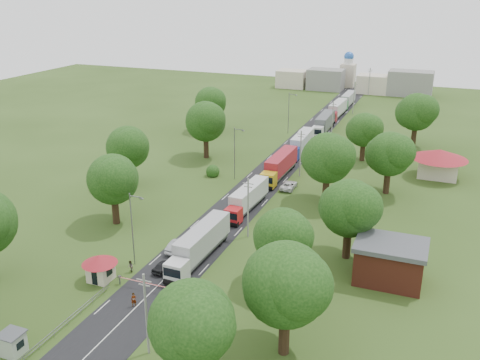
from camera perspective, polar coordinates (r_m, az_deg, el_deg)
The scene contains 46 objects.
ground at distance 86.01m, azimuth -0.94°, elevation -3.55°, with size 260.00×260.00×0.00m, color #2C4316.
road at distance 103.46m, azimuth 3.28°, elevation 0.62°, with size 8.00×200.00×0.04m, color black.
boom_barrier at distance 66.41m, azimuth -10.44°, elevation -10.74°, with size 9.22×0.35×1.18m.
guard_booth at distance 68.76m, azimuth -14.71°, elevation -8.73°, with size 4.40×4.40×3.45m.
kiosk at distance 59.75m, azimuth -23.11°, elevation -15.71°, with size 2.30×2.30×2.41m.
guard_rail at distance 62.14m, azimuth -18.32°, elevation -14.90°, with size 0.10×17.00×1.70m, color slate, non-canonical shape.
info_sign at distance 115.00m, azimuth 8.15°, elevation 4.05°, with size 0.12×3.10×4.10m.
pole_0 at distance 54.13m, azimuth -9.98°, elevation -13.80°, with size 1.60×0.24×9.00m.
pole_1 at distance 76.32m, azimuth 0.86°, elevation -2.92°, with size 1.60×0.24×9.00m.
pole_2 at distance 101.42m, azimuth 6.47°, elevation 2.91°, with size 1.60×0.24×9.00m.
pole_3 at distance 127.74m, azimuth 9.83°, elevation 6.37°, with size 1.60×0.24×9.00m.
pole_4 at distance 154.65m, azimuth 12.05°, elevation 8.63°, with size 1.60×0.24×9.00m.
pole_5 at distance 181.88m, azimuth 13.63°, elevation 10.21°, with size 1.60×0.24×9.00m.
lamp_0 at distance 69.90m, azimuth -11.35°, elevation -4.83°, with size 2.03×0.22×10.00m.
lamp_1 at distance 98.99m, azimuth -0.51°, elevation 3.13°, with size 2.03×0.22×10.00m.
lamp_2 at distance 131.00m, azimuth 5.27°, elevation 7.32°, with size 2.03×0.22×10.00m.
tree_0 at distance 47.96m, azimuth -5.09°, elevation -14.83°, with size 8.80×8.80×11.07m.
tree_1 at distance 52.03m, azimuth 4.95°, elevation -10.92°, with size 9.60×9.60×12.05m.
tree_2 at distance 63.71m, azimuth 4.59°, elevation -6.01°, with size 8.00×8.00×10.10m.
tree_3 at distance 71.16m, azimuth 11.62°, elevation -2.91°, with size 8.80×8.80×11.07m.
tree_4 at distance 88.78m, azimuth 9.35°, elevation 2.37°, with size 9.60×9.60×12.05m.
tree_5 at distance 95.27m, azimuth 15.67°, elevation 2.72°, with size 8.80×8.80×11.07m.
tree_6 at distance 112.46m, azimuth 13.12°, elevation 5.25°, with size 8.00×8.00×10.10m.
tree_7 at distance 125.91m, azimuth 18.32°, elevation 6.92°, with size 9.60×9.60×12.05m.
tree_10 at distance 82.12m, azimuth -13.36°, elevation 0.13°, with size 8.80×8.80×11.07m.
tree_11 at distance 97.65m, azimuth -11.84°, elevation 3.47°, with size 8.80×8.80×11.07m.
tree_12 at distance 111.48m, azimuth -3.66°, elevation 6.28°, with size 9.60×9.60×12.05m.
tree_13 at distance 132.57m, azimuth -3.15°, elevation 8.27°, with size 8.80×8.80×11.07m.
house_brick at distance 68.77m, azimuth 15.68°, elevation -8.37°, with size 8.60×6.60×5.20m.
house_cream at distance 107.29m, azimuth 20.47°, elevation 2.11°, with size 10.08×10.08×5.80m.
distant_town at distance 187.66m, azimuth 12.36°, elevation 10.23°, with size 52.00×8.00×8.00m.
church at distance 195.92m, azimuth 11.44°, elevation 11.27°, with size 5.00×5.00×12.30m.
truck_0 at distance 71.57m, azimuth -4.35°, elevation -6.82°, with size 2.89×15.04×4.16m.
truck_1 at distance 86.38m, azimuth 0.77°, elevation -1.98°, with size 2.89×13.79×3.81m.
truck_2 at distance 101.46m, azimuth 4.25°, elevation 1.55°, with size 2.83×15.37×4.26m.
truck_3 at distance 116.81m, azimuth 6.54°, elevation 3.94°, with size 2.77×14.60×4.04m.
truck_4 at distance 134.11m, azimuth 8.95°, elevation 6.01°, with size 2.96×15.27×4.23m.
truck_5 at distance 149.93m, azimuth 10.31°, elevation 7.40°, with size 2.81×14.70×4.07m.
truck_6 at distance 164.37m, azimuth 11.41°, elevation 8.39°, with size 2.39×13.59×3.77m.
car_lane_front at distance 70.03m, azimuth -8.03°, elevation -9.04°, with size 1.62×4.02×1.37m, color black.
car_lane_mid at distance 74.56m, azimuth -6.58°, elevation -6.96°, with size 1.67×4.79×1.58m, color #989AA0.
car_lane_rear at distance 79.47m, azimuth -3.80°, elevation -5.09°, with size 2.12×5.22×1.51m, color black.
car_verge_near at distance 96.11m, azimuth 5.22°, elevation -0.56°, with size 2.28×4.94×1.37m, color white.
car_verge_far at distance 112.62m, azimuth 8.61°, elevation 2.46°, with size 1.72×4.27×1.46m, color #5B5C63.
pedestrian_near at distance 63.44m, azimuth -11.26°, elevation -12.45°, with size 0.62×0.41×1.71m, color gray.
pedestrian_booth at distance 70.24m, azimuth -11.61°, elevation -9.08°, with size 0.78×0.61×1.60m, color gray.
Camera 1 is at (30.13, -72.69, 34.74)m, focal length 40.00 mm.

